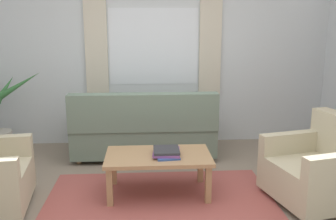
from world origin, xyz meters
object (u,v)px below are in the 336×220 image
object	(u,v)px
armchair_right	(320,169)
coffee_table	(158,160)
couch	(144,130)
book_stack_on_table	(166,152)

from	to	relation	value
armchair_right	coffee_table	size ratio (longest dim) A/B	0.92
armchair_right	coffee_table	xyz separation A→B (m)	(-1.62, 0.29, 0.03)
couch	book_stack_on_table	size ratio (longest dim) A/B	5.31
armchair_right	book_stack_on_table	world-z (taller)	armchair_right
couch	coffee_table	xyz separation A→B (m)	(0.15, -1.17, 0.01)
coffee_table	couch	bearing A→B (deg)	97.19
armchair_right	couch	bearing A→B (deg)	-142.94
coffee_table	book_stack_on_table	distance (m)	0.13
armchair_right	book_stack_on_table	size ratio (longest dim) A/B	2.82
armchair_right	book_stack_on_table	xyz separation A→B (m)	(-1.53, 0.26, 0.12)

